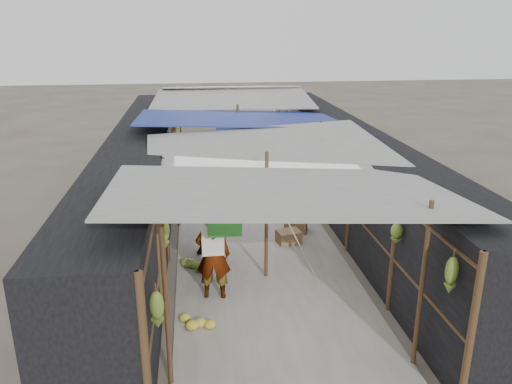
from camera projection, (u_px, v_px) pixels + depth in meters
name	position (u px, v px, depth m)	size (l,w,h in m)	color
ground	(296.00, 373.00, 7.30)	(80.00, 80.00, 0.00)	#6B6356
aisle_slab	(247.00, 215.00, 13.42)	(3.60, 16.00, 0.02)	#9E998E
stall_left	(142.00, 178.00, 12.73)	(1.40, 15.00, 2.30)	black
stall_right	(347.00, 171.00, 13.38)	(1.40, 15.00, 2.30)	black
crate_near	(296.00, 226.00, 12.29)	(0.53, 0.43, 0.32)	#987A4D
crate_mid	(289.00, 237.00, 11.62)	(0.52, 0.42, 0.31)	#987A4D
crate_back	(218.00, 159.00, 18.56)	(0.41, 0.34, 0.26)	#987A4D
black_basin	(288.00, 193.00, 14.97)	(0.58, 0.58, 0.17)	black
vendor_elderly	(213.00, 255.00, 9.08)	(0.63, 0.42, 1.74)	silver
shopper_blue	(215.00, 215.00, 10.90)	(0.88, 0.69, 1.82)	navy
vendor_seated	(280.00, 156.00, 17.79)	(0.54, 0.31, 0.84)	#453F3C
market_canopy	(246.00, 124.00, 12.98)	(5.62, 15.20, 2.77)	brown
hanging_bananas	(245.00, 160.00, 12.52)	(3.95, 14.07, 0.83)	olive
floor_bananas	(236.00, 206.00, 13.65)	(3.78, 10.03, 0.35)	olive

